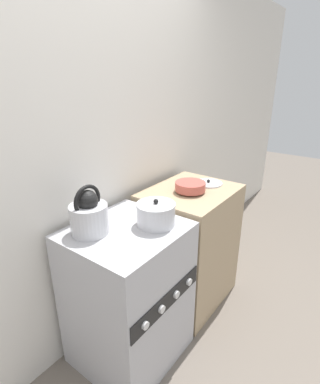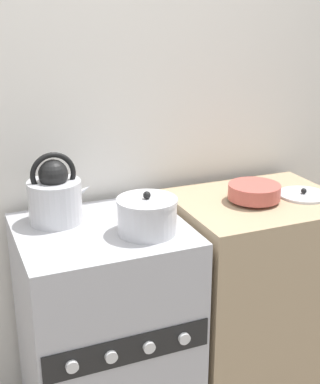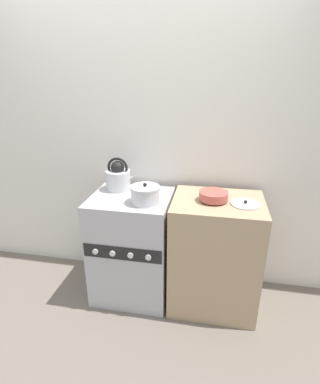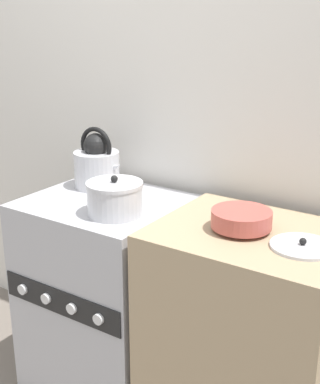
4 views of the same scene
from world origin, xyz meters
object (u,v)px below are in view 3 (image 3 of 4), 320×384
Objects in this scene: kettle at (118,177)px; loose_pot_lid at (245,204)px; stove at (133,246)px; cooking_pot at (145,195)px; enamel_bowl at (213,196)px.

kettle is 1.04m from loose_pot_lid.
kettle is at bearing 170.28° from loose_pot_lid.
stove is at bearing -42.30° from kettle.
cooking_pot is 0.51m from enamel_bowl.
enamel_bowl is at bearing 174.53° from loose_pot_lid.
loose_pot_lid is at bearing -9.72° from kettle.
stove is 0.83m from enamel_bowl.
enamel_bowl is (0.79, -0.15, -0.04)m from kettle.
stove is 3.32× the size of kettle.
enamel_bowl is 0.24m from loose_pot_lid.
kettle is at bearing 169.04° from enamel_bowl.
stove is 4.29× the size of loose_pot_lid.
cooking_pot is at bearing -35.89° from stove.
cooking_pot reaches higher than loose_pot_lid.
kettle is 0.37m from cooking_pot.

